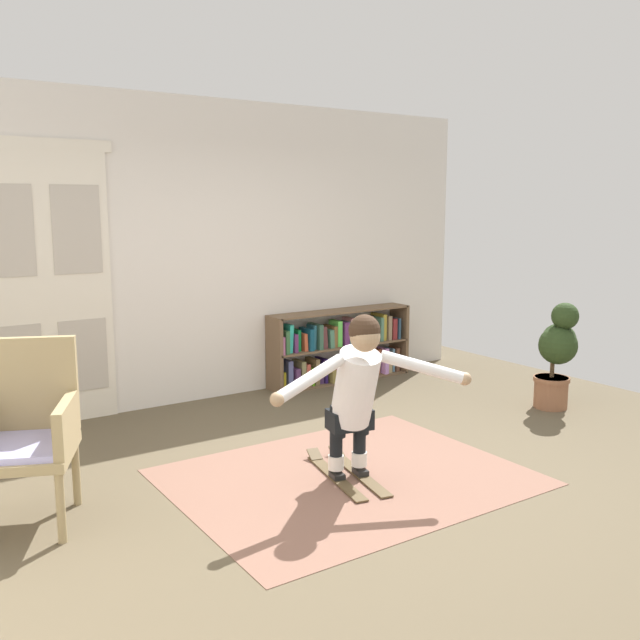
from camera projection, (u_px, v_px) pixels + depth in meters
The scene contains 9 objects.
ground_plane at pixel (381, 477), 4.90m from camera, with size 7.20×7.20×0.00m, color brown.
back_wall at pixel (217, 251), 6.79m from camera, with size 6.00×0.10×2.90m, color silver.
double_door at pixel (46, 285), 5.89m from camera, with size 1.22×0.05×2.45m.
rug at pixel (348, 477), 4.89m from camera, with size 2.38×1.90×0.01m, color #7F594A.
bookshelf at pixel (341, 349), 7.54m from camera, with size 1.70×0.30×0.78m.
wicker_chair at pixel (22, 428), 4.14m from camera, with size 0.79×0.79×1.10m.
potted_plant at pixel (557, 352), 6.49m from camera, with size 0.41×0.39×1.01m.
skis_pair at pixel (346, 473), 4.92m from camera, with size 0.44×0.93×0.07m.
person_skier at pixel (357, 386), 4.65m from camera, with size 1.40×0.74×1.13m.
Camera 1 is at (-2.94, -3.62, 1.90)m, focal length 38.93 mm.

